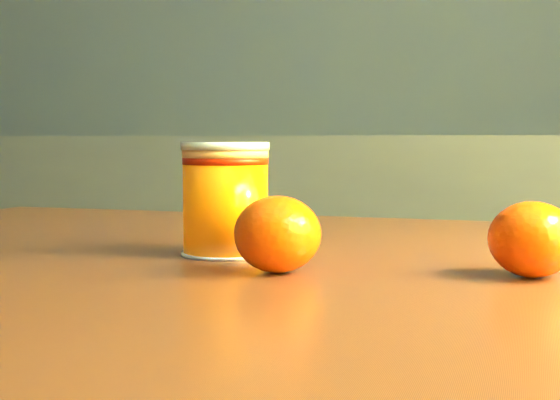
% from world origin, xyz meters
% --- Properties ---
extents(kitchen_counter, '(3.15, 0.60, 0.90)m').
position_xyz_m(kitchen_counter, '(0.00, 1.45, 0.45)').
color(kitchen_counter, '#4A4A4F').
rests_on(kitchen_counter, ground).
extents(juice_glass, '(0.07, 0.07, 0.09)m').
position_xyz_m(juice_glass, '(0.81, 0.25, 0.84)').
color(juice_glass, '#FE6D05').
rests_on(juice_glass, table).
extents(orange_front, '(0.07, 0.07, 0.05)m').
position_xyz_m(orange_front, '(0.87, 0.18, 0.83)').
color(orange_front, '#FF4905').
rests_on(orange_front, table).
extents(orange_back, '(0.07, 0.07, 0.05)m').
position_xyz_m(orange_back, '(1.04, 0.21, 0.83)').
color(orange_back, '#FF4905').
rests_on(orange_back, table).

